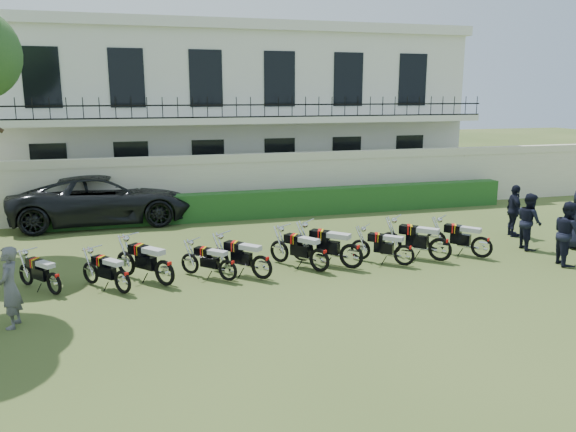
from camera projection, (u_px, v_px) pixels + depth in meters
name	position (u px, v px, depth m)	size (l,w,h in m)	color
ground	(324.00, 277.00, 14.15)	(100.00, 100.00, 0.00)	#374B1E
perimeter_wall	(255.00, 183.00, 21.42)	(30.00, 0.35, 2.30)	beige
hedge	(286.00, 203.00, 21.08)	(18.00, 0.60, 1.00)	#1E4F1C
building	(227.00, 111.00, 26.48)	(20.40, 9.60, 7.40)	silver
motorcycle_0	(54.00, 278.00, 12.80)	(1.13, 1.35, 0.92)	black
motorcycle_1	(122.00, 276.00, 12.88)	(1.17, 1.39, 0.95)	black
motorcycle_2	(164.00, 267.00, 13.37)	(1.38, 1.60, 1.10)	black
motorcycle_3	(228.00, 265.00, 13.74)	(1.28, 1.25, 0.93)	black
motorcycle_4	(262.00, 261.00, 13.86)	(1.41, 1.44, 1.05)	black
motorcycle_5	(320.00, 254.00, 14.44)	(1.23, 1.63, 1.06)	black
motorcycle_6	(352.00, 250.00, 14.67)	(1.59, 1.55, 1.16)	black
motorcycle_7	(404.00, 250.00, 14.95)	(1.39, 1.29, 0.99)	black
motorcycle_8	(440.00, 244.00, 15.34)	(1.55, 1.51, 1.13)	black
motorcycle_9	(482.00, 242.00, 15.65)	(1.32, 1.52, 1.05)	black
suv	(104.00, 199.00, 19.91)	(2.89, 6.27, 1.74)	black
inspector	(10.00, 287.00, 11.02)	(0.60, 0.39, 1.65)	slate
officer_1	(567.00, 233.00, 15.04)	(0.85, 0.66, 1.74)	black
officer_4	(529.00, 221.00, 16.58)	(0.82, 0.64, 1.68)	black
officer_5	(514.00, 211.00, 18.06)	(0.99, 0.41, 1.68)	black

